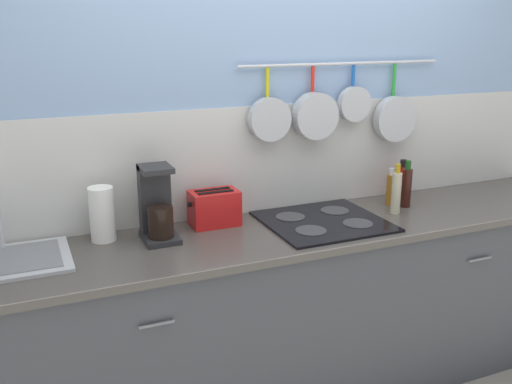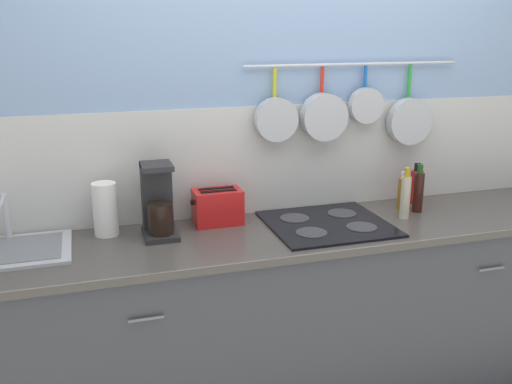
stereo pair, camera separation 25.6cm
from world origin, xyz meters
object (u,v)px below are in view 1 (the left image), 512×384
Objects in this scene: coffee_maker at (157,208)px; toaster at (214,208)px; paper_towel_roll at (102,214)px; bottle_hot_sauce at (407,187)px; bottle_dish_soap at (390,189)px; bottle_vinegar at (402,182)px; bottle_sesame_oil at (396,192)px.

coffee_maker reaches higher than toaster.
bottle_hot_sauce is (1.54, -0.13, -0.01)m from paper_towel_roll.
bottle_dish_soap is (0.96, -0.07, 0.00)m from toaster.
coffee_maker is at bearing -167.26° from toaster.
bottle_vinegar is at bearing 0.21° from toaster.
bottle_hot_sauce reaches higher than bottle_dish_soap.
toaster is 0.95× the size of bottle_sesame_oil.
bottle_vinegar is (0.13, 0.07, 0.01)m from bottle_dish_soap.
bottle_vinegar reaches higher than toaster.
paper_towel_roll is 0.99× the size of bottle_hot_sauce.
bottle_vinegar is (0.19, 0.20, -0.02)m from bottle_sesame_oil.
bottle_dish_soap is 0.92× the size of bottle_vinegar.
paper_towel_roll is at bearing 179.84° from toaster.
bottle_sesame_oil is (1.19, -0.13, -0.03)m from coffee_maker.
coffee_maker is (0.23, -0.07, 0.02)m from paper_towel_roll.
bottle_hot_sauce reaches higher than toaster.
coffee_maker is at bearing 177.40° from bottle_hot_sauce.
bottle_dish_soap is at bearing 64.57° from bottle_sesame_oil.
bottle_vinegar is at bearing 46.13° from bottle_sesame_oil.
bottle_hot_sauce is at bearing -4.70° from paper_towel_roll.
bottle_hot_sauce is (1.31, -0.06, -0.03)m from coffee_maker.
coffee_maker reaches higher than bottle_hot_sauce.
bottle_vinegar is (1.09, 0.00, 0.01)m from toaster.
paper_towel_roll is 1.62m from bottle_vinegar.
toaster is at bearing -179.79° from bottle_vinegar.
bottle_hot_sauce is 1.13× the size of bottle_vinegar.
toaster is 1.22× the size of bottle_dish_soap.
toaster is (0.52, -0.00, -0.04)m from paper_towel_roll.
paper_towel_roll reaches higher than toaster.
coffee_maker is at bearing 179.84° from bottle_dish_soap.
bottle_hot_sauce is (0.06, -0.06, 0.02)m from bottle_dish_soap.
bottle_sesame_oil is at bearing -6.05° from coffee_maker.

